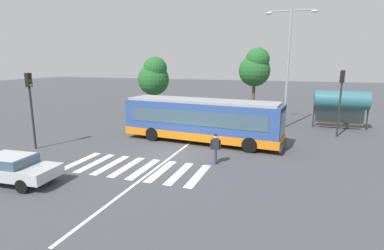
{
  "coord_description": "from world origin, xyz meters",
  "views": [
    {
      "loc": [
        7.07,
        -16.51,
        5.64
      ],
      "look_at": [
        0.36,
        3.24,
        1.3
      ],
      "focal_mm": 28.36,
      "sensor_mm": 36.0,
      "label": 1
    }
  ],
  "objects_px": {
    "parked_car_charcoal": "(188,108)",
    "parked_car_teal": "(263,113)",
    "traffic_light_far_corner": "(341,93)",
    "parked_car_black": "(235,111)",
    "traffic_light_near_corner": "(31,99)",
    "background_tree_right": "(255,68)",
    "foreground_sedan": "(10,167)",
    "twin_arm_street_lamp": "(288,58)",
    "parked_car_white": "(212,110)",
    "pedestrian_crossing_street": "(216,147)",
    "background_tree_left": "(154,76)",
    "bus_stop_shelter": "(341,101)",
    "city_transit_bus": "(202,120)"
  },
  "relations": [
    {
      "from": "foreground_sedan",
      "to": "twin_arm_street_lamp",
      "type": "height_order",
      "value": "twin_arm_street_lamp"
    },
    {
      "from": "traffic_light_near_corner",
      "to": "traffic_light_far_corner",
      "type": "relative_size",
      "value": 0.99
    },
    {
      "from": "traffic_light_near_corner",
      "to": "background_tree_left",
      "type": "relative_size",
      "value": 0.79
    },
    {
      "from": "twin_arm_street_lamp",
      "to": "parked_car_white",
      "type": "bearing_deg",
      "value": 158.82
    },
    {
      "from": "pedestrian_crossing_street",
      "to": "parked_car_black",
      "type": "height_order",
      "value": "pedestrian_crossing_street"
    },
    {
      "from": "traffic_light_far_corner",
      "to": "parked_car_black",
      "type": "bearing_deg",
      "value": 151.03
    },
    {
      "from": "parked_car_black",
      "to": "pedestrian_crossing_street",
      "type": "bearing_deg",
      "value": -83.73
    },
    {
      "from": "parked_car_black",
      "to": "background_tree_right",
      "type": "relative_size",
      "value": 0.63
    },
    {
      "from": "city_transit_bus",
      "to": "background_tree_right",
      "type": "xyz_separation_m",
      "value": [
        1.53,
        16.77,
        3.41
      ]
    },
    {
      "from": "parked_car_white",
      "to": "background_tree_right",
      "type": "relative_size",
      "value": 0.64
    },
    {
      "from": "parked_car_teal",
      "to": "background_tree_left",
      "type": "distance_m",
      "value": 13.92
    },
    {
      "from": "foreground_sedan",
      "to": "parked_car_teal",
      "type": "relative_size",
      "value": 1.01
    },
    {
      "from": "pedestrian_crossing_street",
      "to": "parked_car_charcoal",
      "type": "distance_m",
      "value": 16.27
    },
    {
      "from": "background_tree_right",
      "to": "traffic_light_far_corner",
      "type": "bearing_deg",
      "value": -56.55
    },
    {
      "from": "parked_car_black",
      "to": "twin_arm_street_lamp",
      "type": "bearing_deg",
      "value": -27.94
    },
    {
      "from": "city_transit_bus",
      "to": "background_tree_left",
      "type": "xyz_separation_m",
      "value": [
        -9.9,
        12.94,
        2.37
      ]
    },
    {
      "from": "parked_car_charcoal",
      "to": "traffic_light_near_corner",
      "type": "relative_size",
      "value": 0.91
    },
    {
      "from": "traffic_light_near_corner",
      "to": "bus_stop_shelter",
      "type": "relative_size",
      "value": 1.15
    },
    {
      "from": "bus_stop_shelter",
      "to": "parked_car_charcoal",
      "type": "bearing_deg",
      "value": 170.91
    },
    {
      "from": "parked_car_white",
      "to": "traffic_light_far_corner",
      "type": "height_order",
      "value": "traffic_light_far_corner"
    },
    {
      "from": "parked_car_black",
      "to": "traffic_light_near_corner",
      "type": "distance_m",
      "value": 18.44
    },
    {
      "from": "foreground_sedan",
      "to": "twin_arm_street_lamp",
      "type": "xyz_separation_m",
      "value": [
        11.79,
        17.27,
        5.23
      ]
    },
    {
      "from": "parked_car_charcoal",
      "to": "traffic_light_near_corner",
      "type": "height_order",
      "value": "traffic_light_near_corner"
    },
    {
      "from": "foreground_sedan",
      "to": "parked_car_white",
      "type": "height_order",
      "value": "same"
    },
    {
      "from": "parked_car_black",
      "to": "bus_stop_shelter",
      "type": "distance_m",
      "value": 9.62
    },
    {
      "from": "pedestrian_crossing_street",
      "to": "bus_stop_shelter",
      "type": "distance_m",
      "value": 14.73
    },
    {
      "from": "parked_car_white",
      "to": "background_tree_left",
      "type": "height_order",
      "value": "background_tree_left"
    },
    {
      "from": "pedestrian_crossing_street",
      "to": "traffic_light_near_corner",
      "type": "height_order",
      "value": "traffic_light_near_corner"
    },
    {
      "from": "parked_car_charcoal",
      "to": "parked_car_black",
      "type": "height_order",
      "value": "same"
    },
    {
      "from": "twin_arm_street_lamp",
      "to": "pedestrian_crossing_street",
      "type": "bearing_deg",
      "value": -106.09
    },
    {
      "from": "parked_car_black",
      "to": "background_tree_left",
      "type": "distance_m",
      "value": 11.45
    },
    {
      "from": "traffic_light_near_corner",
      "to": "background_tree_right",
      "type": "relative_size",
      "value": 0.68
    },
    {
      "from": "parked_car_teal",
      "to": "background_tree_right",
      "type": "xyz_separation_m",
      "value": [
        -1.75,
        6.96,
        4.23
      ]
    },
    {
      "from": "traffic_light_far_corner",
      "to": "bus_stop_shelter",
      "type": "relative_size",
      "value": 1.17
    },
    {
      "from": "pedestrian_crossing_street",
      "to": "bus_stop_shelter",
      "type": "height_order",
      "value": "bus_stop_shelter"
    },
    {
      "from": "parked_car_charcoal",
      "to": "parked_car_teal",
      "type": "bearing_deg",
      "value": -4.53
    },
    {
      "from": "parked_car_teal",
      "to": "twin_arm_street_lamp",
      "type": "height_order",
      "value": "twin_arm_street_lamp"
    },
    {
      "from": "parked_car_teal",
      "to": "background_tree_left",
      "type": "bearing_deg",
      "value": 166.62
    },
    {
      "from": "foreground_sedan",
      "to": "bus_stop_shelter",
      "type": "height_order",
      "value": "bus_stop_shelter"
    },
    {
      "from": "foreground_sedan",
      "to": "traffic_light_far_corner",
      "type": "relative_size",
      "value": 0.91
    },
    {
      "from": "parked_car_charcoal",
      "to": "twin_arm_street_lamp",
      "type": "bearing_deg",
      "value": -18.01
    },
    {
      "from": "pedestrian_crossing_street",
      "to": "background_tree_right",
      "type": "bearing_deg",
      "value": 91.67
    },
    {
      "from": "foreground_sedan",
      "to": "traffic_light_near_corner",
      "type": "xyz_separation_m",
      "value": [
        -3.57,
        4.91,
        2.55
      ]
    },
    {
      "from": "city_transit_bus",
      "to": "parked_car_black",
      "type": "relative_size",
      "value": 2.51
    },
    {
      "from": "bus_stop_shelter",
      "to": "background_tree_left",
      "type": "distance_m",
      "value": 20.48
    },
    {
      "from": "parked_car_charcoal",
      "to": "background_tree_right",
      "type": "xyz_separation_m",
      "value": [
        6.22,
        6.33,
        4.23
      ]
    },
    {
      "from": "city_transit_bus",
      "to": "traffic_light_far_corner",
      "type": "bearing_deg",
      "value": 27.15
    },
    {
      "from": "background_tree_left",
      "to": "city_transit_bus",
      "type": "bearing_deg",
      "value": -52.57
    },
    {
      "from": "twin_arm_street_lamp",
      "to": "background_tree_right",
      "type": "relative_size",
      "value": 1.35
    },
    {
      "from": "traffic_light_near_corner",
      "to": "traffic_light_far_corner",
      "type": "xyz_separation_m",
      "value": [
        19.33,
        10.04,
        0.05
      ]
    }
  ]
}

